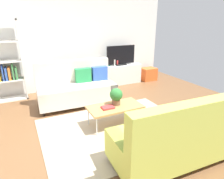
# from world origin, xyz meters

# --- Properties ---
(ground_plane) EXTENTS (7.68, 7.68, 0.00)m
(ground_plane) POSITION_xyz_m (0.00, 0.00, 0.00)
(ground_plane) COLOR brown
(wall_far) EXTENTS (6.40, 0.12, 2.90)m
(wall_far) POSITION_xyz_m (0.00, 2.80, 1.45)
(wall_far) COLOR white
(wall_far) RESTS_ON ground_plane
(area_rug) EXTENTS (2.90, 2.20, 0.01)m
(area_rug) POSITION_xyz_m (0.12, -0.19, 0.01)
(area_rug) COLOR tan
(area_rug) RESTS_ON ground_plane
(couch_beige) EXTENTS (1.94, 0.93, 1.10)m
(couch_beige) POSITION_xyz_m (-0.21, 1.43, 0.45)
(couch_beige) COLOR beige
(couch_beige) RESTS_ON ground_plane
(couch_green) EXTENTS (1.94, 0.94, 1.10)m
(couch_green) POSITION_xyz_m (0.46, -1.41, 0.44)
(couch_green) COLOR #C1CC51
(couch_green) RESTS_ON ground_plane
(coffee_table) EXTENTS (1.10, 0.56, 0.42)m
(coffee_table) POSITION_xyz_m (0.17, 0.01, 0.39)
(coffee_table) COLOR #B7844C
(coffee_table) RESTS_ON ground_plane
(tv_console) EXTENTS (1.40, 0.44, 0.64)m
(tv_console) POSITION_xyz_m (1.61, 2.46, 0.32)
(tv_console) COLOR silver
(tv_console) RESTS_ON ground_plane
(tv) EXTENTS (1.00, 0.20, 0.64)m
(tv) POSITION_xyz_m (1.61, 2.44, 0.95)
(tv) COLOR black
(tv) RESTS_ON tv_console
(storage_trunk) EXTENTS (0.52, 0.40, 0.44)m
(storage_trunk) POSITION_xyz_m (2.71, 2.36, 0.22)
(storage_trunk) COLOR orange
(storage_trunk) RESTS_ON ground_plane
(potted_plant) EXTENTS (0.26, 0.26, 0.35)m
(potted_plant) POSITION_xyz_m (0.23, 0.07, 0.61)
(potted_plant) COLOR brown
(potted_plant) RESTS_ON coffee_table
(table_book_0) EXTENTS (0.24, 0.18, 0.03)m
(table_book_0) POSITION_xyz_m (0.00, -0.02, 0.44)
(table_book_0) COLOR red
(table_book_0) RESTS_ON coffee_table
(vase_0) EXTENTS (0.10, 0.10, 0.17)m
(vase_0) POSITION_xyz_m (1.03, 2.51, 0.72)
(vase_0) COLOR #4C72B2
(vase_0) RESTS_ON tv_console
(vase_1) EXTENTS (0.12, 0.12, 0.13)m
(vase_1) POSITION_xyz_m (1.19, 2.51, 0.71)
(vase_1) COLOR #33B29E
(vase_1) RESTS_ON tv_console
(bottle_0) EXTENTS (0.05, 0.05, 0.21)m
(bottle_0) POSITION_xyz_m (1.37, 2.42, 0.74)
(bottle_0) COLOR silver
(bottle_0) RESTS_ON tv_console
(bottle_1) EXTENTS (0.06, 0.06, 0.17)m
(bottle_1) POSITION_xyz_m (1.48, 2.42, 0.73)
(bottle_1) COLOR red
(bottle_1) RESTS_ON tv_console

